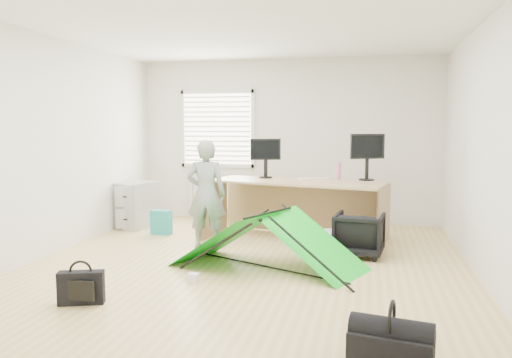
% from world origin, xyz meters
% --- Properties ---
extents(ground, '(5.50, 5.50, 0.00)m').
position_xyz_m(ground, '(0.00, 0.00, 0.00)').
color(ground, tan).
rests_on(ground, ground).
extents(back_wall, '(5.00, 0.02, 2.70)m').
position_xyz_m(back_wall, '(0.00, 2.75, 1.35)').
color(back_wall, silver).
rests_on(back_wall, ground).
extents(window, '(1.20, 0.06, 1.20)m').
position_xyz_m(window, '(-1.20, 2.71, 1.55)').
color(window, silver).
rests_on(window, back_wall).
extents(radiator, '(1.00, 0.12, 0.60)m').
position_xyz_m(radiator, '(-1.20, 2.67, 0.45)').
color(radiator, silver).
rests_on(radiator, back_wall).
extents(desk, '(2.55, 1.30, 0.83)m').
position_xyz_m(desk, '(0.36, 1.35, 0.42)').
color(desk, tan).
rests_on(desk, ground).
extents(filing_cabinet, '(0.66, 0.74, 0.72)m').
position_xyz_m(filing_cabinet, '(-2.22, 1.66, 0.36)').
color(filing_cabinet, '#A7AAAC').
rests_on(filing_cabinet, ground).
extents(monitor_left, '(0.45, 0.24, 0.43)m').
position_xyz_m(monitor_left, '(-0.14, 1.69, 1.04)').
color(monitor_left, black).
rests_on(monitor_left, desk).
extents(monitor_right, '(0.50, 0.31, 0.48)m').
position_xyz_m(monitor_right, '(1.32, 1.68, 1.07)').
color(monitor_right, black).
rests_on(monitor_right, desk).
extents(keyboard, '(0.48, 0.33, 0.02)m').
position_xyz_m(keyboard, '(0.59, 1.66, 0.84)').
color(keyboard, beige).
rests_on(keyboard, desk).
extents(thermos, '(0.09, 0.09, 0.26)m').
position_xyz_m(thermos, '(0.92, 1.70, 0.96)').
color(thermos, '#C36D8F').
rests_on(thermos, desk).
extents(office_chair, '(0.64, 0.66, 0.54)m').
position_xyz_m(office_chair, '(1.25, 0.65, 0.27)').
color(office_chair, black).
rests_on(office_chair, ground).
extents(person, '(0.56, 0.42, 1.42)m').
position_xyz_m(person, '(-0.72, 0.64, 0.71)').
color(person, gray).
rests_on(person, ground).
extents(kite, '(2.22, 1.65, 0.63)m').
position_xyz_m(kite, '(0.27, -0.14, 0.32)').
color(kite, '#13D125').
rests_on(kite, ground).
extents(storage_crate, '(0.61, 0.52, 0.29)m').
position_xyz_m(storage_crate, '(1.02, 0.69, 0.14)').
color(storage_crate, white).
rests_on(storage_crate, ground).
extents(tote_bag, '(0.31, 0.15, 0.36)m').
position_xyz_m(tote_bag, '(-1.63, 1.26, 0.18)').
color(tote_bag, teal).
rests_on(tote_bag, ground).
extents(laptop_bag, '(0.42, 0.24, 0.30)m').
position_xyz_m(laptop_bag, '(-1.15, -1.63, 0.15)').
color(laptop_bag, black).
rests_on(laptop_bag, ground).
extents(white_box, '(0.10, 0.10, 0.10)m').
position_xyz_m(white_box, '(-0.38, -0.83, 0.05)').
color(white_box, silver).
rests_on(white_box, ground).
extents(duffel_bag, '(0.58, 0.37, 0.24)m').
position_xyz_m(duffel_bag, '(1.51, -2.24, 0.12)').
color(duffel_bag, black).
rests_on(duffel_bag, ground).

